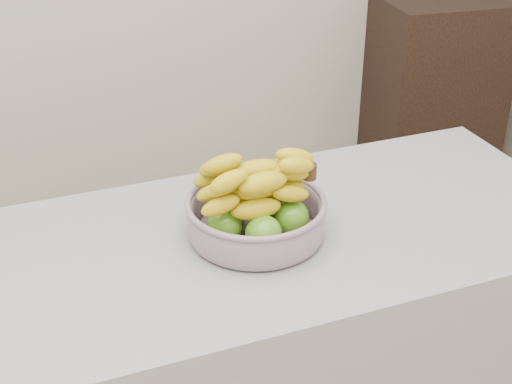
% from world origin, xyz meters
% --- Properties ---
extents(cabinet, '(0.56, 0.47, 0.94)m').
position_xyz_m(cabinet, '(1.65, 1.78, 0.47)').
color(cabinet, black).
rests_on(cabinet, ground).
extents(fruit_bowl, '(0.28, 0.28, 0.17)m').
position_xyz_m(fruit_bowl, '(0.29, 0.43, 0.96)').
color(fruit_bowl, '#9DA9BC').
rests_on(fruit_bowl, counter).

